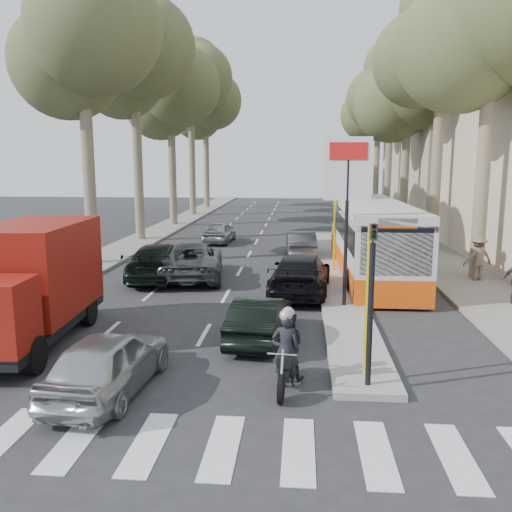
# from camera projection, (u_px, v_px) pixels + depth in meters

# --- Properties ---
(ground) EXTENTS (120.00, 120.00, 0.00)m
(ground) POSITION_uv_depth(u_px,v_px,m) (226.00, 361.00, 13.26)
(ground) COLOR #28282B
(ground) RESTS_ON ground
(sidewalk_right) EXTENTS (3.20, 70.00, 0.12)m
(sidewalk_right) POSITION_uv_depth(u_px,v_px,m) (400.00, 232.00, 37.09)
(sidewalk_right) COLOR gray
(sidewalk_right) RESTS_ON ground
(median_left) EXTENTS (2.40, 64.00, 0.12)m
(median_left) POSITION_uv_depth(u_px,v_px,m) (173.00, 225.00, 41.39)
(median_left) COLOR gray
(median_left) RESTS_ON ground
(traffic_island) EXTENTS (1.50, 26.00, 0.16)m
(traffic_island) POSITION_uv_depth(u_px,v_px,m) (334.00, 271.00, 23.78)
(traffic_island) COLOR gray
(traffic_island) RESTS_ON ground
(building_far) EXTENTS (11.00, 20.00, 16.00)m
(building_far) POSITION_uv_depth(u_px,v_px,m) (471.00, 122.00, 43.99)
(building_far) COLOR #B7A88E
(building_far) RESTS_ON ground
(billboard) EXTENTS (1.50, 12.10, 5.60)m
(billboard) POSITION_uv_depth(u_px,v_px,m) (347.00, 197.00, 17.27)
(billboard) COLOR yellow
(billboard) RESTS_ON ground
(traffic_light_island) EXTENTS (0.16, 0.41, 3.60)m
(traffic_light_island) POSITION_uv_depth(u_px,v_px,m) (372.00, 277.00, 11.10)
(traffic_light_island) COLOR black
(traffic_light_island) RESTS_ON ground
(tree_l_a) EXTENTS (7.40, 7.20, 14.10)m
(tree_l_a) POSITION_uv_depth(u_px,v_px,m) (85.00, 34.00, 24.00)
(tree_l_a) COLOR #6B604C
(tree_l_a) RESTS_ON ground
(tree_l_b) EXTENTS (7.40, 7.20, 14.88)m
(tree_l_b) POSITION_uv_depth(u_px,v_px,m) (137.00, 53.00, 31.75)
(tree_l_b) COLOR #6B604C
(tree_l_b) RESTS_ON ground
(tree_l_c) EXTENTS (7.40, 7.20, 13.71)m
(tree_l_c) POSITION_uv_depth(u_px,v_px,m) (172.00, 89.00, 39.76)
(tree_l_c) COLOR #6B604C
(tree_l_c) RESTS_ON ground
(tree_l_d) EXTENTS (7.40, 7.20, 15.66)m
(tree_l_d) POSITION_uv_depth(u_px,v_px,m) (192.00, 81.00, 47.32)
(tree_l_d) COLOR #6B604C
(tree_l_d) RESTS_ON ground
(tree_l_e) EXTENTS (7.40, 7.20, 14.49)m
(tree_l_e) POSITION_uv_depth(u_px,v_px,m) (207.00, 103.00, 55.36)
(tree_l_e) COLOR #6B604C
(tree_l_e) RESTS_ON ground
(tree_r_a) EXTENTS (7.40, 7.20, 14.10)m
(tree_r_a) POSITION_uv_depth(u_px,v_px,m) (497.00, 14.00, 20.65)
(tree_r_a) COLOR #6B604C
(tree_r_a) RESTS_ON ground
(tree_r_b) EXTENTS (7.40, 7.20, 15.27)m
(tree_r_b) POSITION_uv_depth(u_px,v_px,m) (446.00, 34.00, 28.32)
(tree_r_b) COLOR #6B604C
(tree_r_b) RESTS_ON ground
(tree_r_c) EXTENTS (7.40, 7.20, 13.32)m
(tree_r_c) POSITION_uv_depth(u_px,v_px,m) (410.00, 88.00, 36.49)
(tree_r_c) COLOR #6B604C
(tree_r_c) RESTS_ON ground
(tree_r_d) EXTENTS (7.40, 7.20, 14.88)m
(tree_r_d) POSITION_uv_depth(u_px,v_px,m) (393.00, 84.00, 44.09)
(tree_r_d) COLOR #6B604C
(tree_r_d) RESTS_ON ground
(tree_r_e) EXTENTS (7.40, 7.20, 14.10)m
(tree_r_e) POSITION_uv_depth(u_px,v_px,m) (380.00, 103.00, 52.06)
(tree_r_e) COLOR #6B604C
(tree_r_e) RESTS_ON ground
(silver_hatchback) EXTENTS (1.92, 4.08, 1.35)m
(silver_hatchback) POSITION_uv_depth(u_px,v_px,m) (108.00, 362.00, 11.36)
(silver_hatchback) COLOR #ACB0B4
(silver_hatchback) RESTS_ON ground
(dark_hatchback) EXTENTS (1.66, 3.82, 1.22)m
(dark_hatchback) POSITION_uv_depth(u_px,v_px,m) (260.00, 319.00, 14.73)
(dark_hatchback) COLOR black
(dark_hatchback) RESTS_ON ground
(queue_car_a) EXTENTS (3.24, 5.73, 1.51)m
(queue_car_a) POSITION_uv_depth(u_px,v_px,m) (191.00, 260.00, 22.59)
(queue_car_a) COLOR #4E5155
(queue_car_a) RESTS_ON ground
(queue_car_b) EXTENTS (2.47, 5.23, 1.47)m
(queue_car_b) POSITION_uv_depth(u_px,v_px,m) (300.00, 274.00, 19.86)
(queue_car_b) COLOR black
(queue_car_b) RESTS_ON ground
(queue_car_c) EXTENTS (1.77, 3.90, 1.30)m
(queue_car_c) POSITION_uv_depth(u_px,v_px,m) (219.00, 232.00, 32.46)
(queue_car_c) COLOR #97999E
(queue_car_c) RESTS_ON ground
(queue_car_d) EXTENTS (1.66, 4.07, 1.31)m
(queue_car_d) POSITION_uv_depth(u_px,v_px,m) (301.00, 244.00, 27.73)
(queue_car_d) COLOR #43454A
(queue_car_d) RESTS_ON ground
(queue_car_e) EXTENTS (2.26, 5.21, 1.49)m
(queue_car_e) POSITION_uv_depth(u_px,v_px,m) (160.00, 261.00, 22.42)
(queue_car_e) COLOR black
(queue_car_e) RESTS_ON ground
(red_truck) EXTENTS (2.59, 6.07, 3.18)m
(red_truck) POSITION_uv_depth(u_px,v_px,m) (29.00, 282.00, 14.37)
(red_truck) COLOR black
(red_truck) RESTS_ON ground
(city_bus) EXTENTS (2.72, 11.97, 3.15)m
(city_bus) POSITION_uv_depth(u_px,v_px,m) (371.00, 236.00, 23.18)
(city_bus) COLOR #E9500C
(city_bus) RESTS_ON ground
(motorcycle) EXTENTS (0.78, 2.08, 1.77)m
(motorcycle) POSITION_uv_depth(u_px,v_px,m) (287.00, 350.00, 11.75)
(motorcycle) COLOR black
(motorcycle) RESTS_ON ground
(pedestrian_far) EXTENTS (1.26, 0.76, 1.82)m
(pedestrian_far) POSITION_uv_depth(u_px,v_px,m) (478.00, 258.00, 21.63)
(pedestrian_far) COLOR #675C4D
(pedestrian_far) RESTS_ON sidewalk_right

